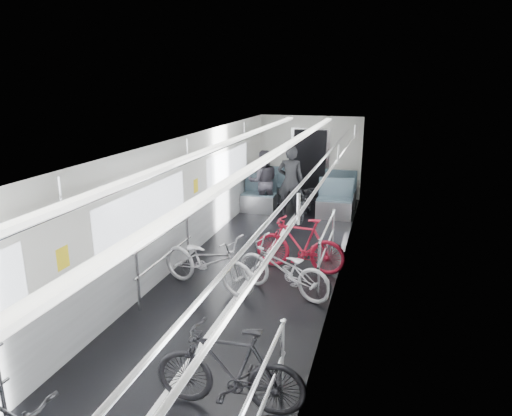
% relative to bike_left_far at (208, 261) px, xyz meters
% --- Properties ---
extents(car_shell, '(3.02, 14.01, 2.41)m').
position_rel_bike_left_far_xyz_m(car_shell, '(0.55, 1.46, 0.64)').
color(car_shell, black).
rests_on(car_shell, ground).
extents(bike_left_far, '(1.96, 1.13, 0.98)m').
position_rel_bike_left_far_xyz_m(bike_left_far, '(0.00, 0.00, 0.00)').
color(bike_left_far, '#A3A2A7').
rests_on(bike_left_far, floor).
extents(bike_right_near, '(1.68, 0.56, 0.99)m').
position_rel_bike_left_far_xyz_m(bike_right_near, '(1.33, -2.67, 0.01)').
color(bike_right_near, black).
rests_on(bike_right_near, floor).
extents(bike_right_mid, '(1.84, 1.12, 0.91)m').
position_rel_bike_left_far_xyz_m(bike_right_mid, '(1.25, 0.14, -0.03)').
color(bike_right_mid, '#B3B4B8').
rests_on(bike_right_mid, floor).
extents(bike_right_far, '(1.75, 0.66, 1.03)m').
position_rel_bike_left_far_xyz_m(bike_right_far, '(1.34, 1.17, 0.02)').
color(bike_right_far, maroon).
rests_on(bike_right_far, floor).
extents(bike_aisle, '(0.61, 1.73, 0.91)m').
position_rel_bike_left_far_xyz_m(bike_aisle, '(0.86, 4.49, -0.03)').
color(bike_aisle, black).
rests_on(bike_aisle, floor).
extents(person_standing, '(0.69, 0.47, 1.84)m').
position_rel_bike_left_far_xyz_m(person_standing, '(0.44, 4.49, 0.43)').
color(person_standing, black).
rests_on(person_standing, floor).
extents(person_seated, '(0.97, 0.86, 1.65)m').
position_rel_bike_left_far_xyz_m(person_seated, '(-0.33, 4.71, 0.34)').
color(person_seated, '#2E2B33').
rests_on(person_seated, floor).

